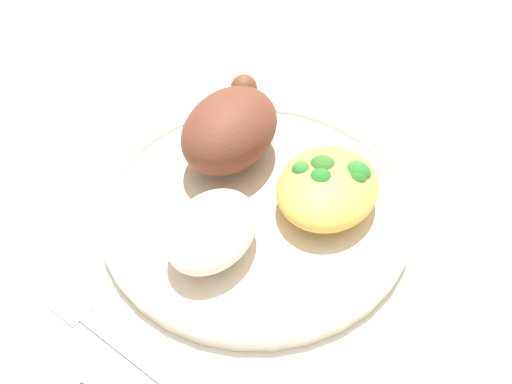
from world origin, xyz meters
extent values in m
plane|color=white|center=(0.00, 0.00, 0.00)|extent=(2.00, 2.00, 0.00)
cylinder|color=beige|center=(0.00, 0.00, 0.01)|extent=(0.30, 0.30, 0.01)
torus|color=beige|center=(0.00, 0.00, 0.01)|extent=(0.30, 0.30, 0.01)
ellipsoid|color=brown|center=(0.04, 0.05, 0.05)|extent=(0.12, 0.09, 0.07)
sphere|color=brown|center=(0.09, 0.07, 0.07)|extent=(0.03, 0.03, 0.03)
ellipsoid|color=white|center=(-0.07, 0.01, 0.04)|extent=(0.10, 0.07, 0.04)
ellipsoid|color=gold|center=(0.03, -0.06, 0.03)|extent=(0.11, 0.09, 0.04)
sphere|color=#336A27|center=(0.04, -0.05, 0.04)|extent=(0.03, 0.03, 0.03)
sphere|color=#2A6B1F|center=(0.04, -0.08, 0.04)|extent=(0.02, 0.02, 0.02)
sphere|color=#317C2D|center=(0.03, -0.03, 0.05)|extent=(0.02, 0.02, 0.02)
sphere|color=#257127|center=(0.02, -0.05, 0.05)|extent=(0.02, 0.02, 0.02)
sphere|color=#2A722B|center=(0.05, -0.08, 0.04)|extent=(0.03, 0.03, 0.03)
cube|color=#B2B2B7|center=(-0.18, 0.01, 0.00)|extent=(0.02, 0.11, 0.01)
cube|color=#B2B2B7|center=(-0.17, 0.08, 0.00)|extent=(0.03, 0.04, 0.00)
cube|color=#B2B2B7|center=(-0.22, 0.09, 0.00)|extent=(0.03, 0.11, 0.00)
cube|color=white|center=(0.24, -0.09, 0.00)|extent=(0.08, 0.12, 0.00)
camera|label=1|loc=(-0.28, -0.16, 0.37)|focal=34.72mm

